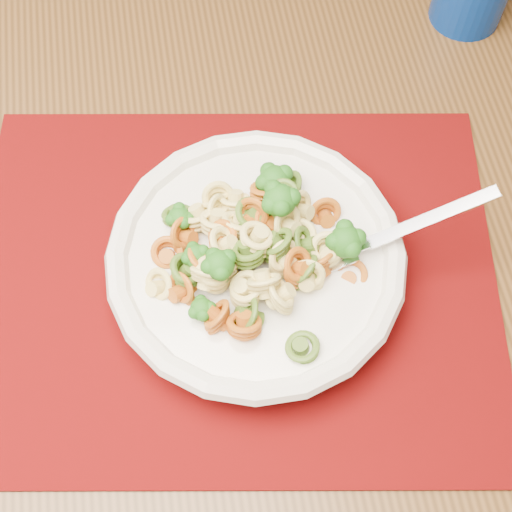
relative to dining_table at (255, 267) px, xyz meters
name	(u,v)px	position (x,y,z in m)	size (l,w,h in m)	color
dining_table	(255,267)	(0.00, 0.00, 0.00)	(1.66, 1.20, 0.74)	#573718
placemat	(234,279)	(-0.03, -0.05, 0.09)	(0.46, 0.36, 0.00)	#500305
pasta_bowl	(256,261)	(-0.01, -0.05, 0.12)	(0.25, 0.25, 0.05)	white
pasta_broccoli_heap	(256,253)	(-0.01, -0.05, 0.14)	(0.22, 0.22, 0.06)	#F2D677
fork	(341,255)	(0.05, -0.07, 0.14)	(0.19, 0.02, 0.01)	silver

